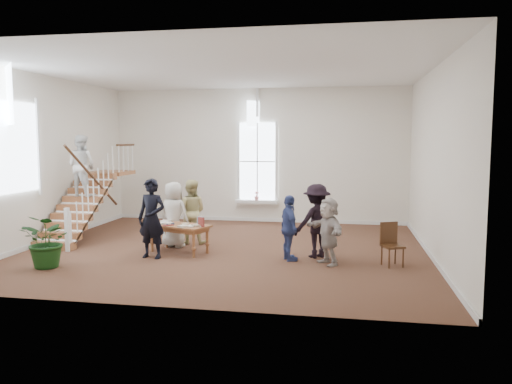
% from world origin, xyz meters
% --- Properties ---
extents(ground, '(10.00, 10.00, 0.00)m').
position_xyz_m(ground, '(0.00, 0.00, 0.00)').
color(ground, '#45281B').
rests_on(ground, ground).
extents(room_shell, '(10.49, 10.00, 10.00)m').
position_xyz_m(room_shell, '(-0.00, 4.39, 0.40)').
color(room_shell, white).
rests_on(room_shell, ground).
extents(staircase, '(1.10, 4.10, 2.92)m').
position_xyz_m(staircase, '(-4.34, 0.75, 1.62)').
color(staircase, brown).
rests_on(staircase, ground).
extents(library_table, '(1.66, 1.21, 0.76)m').
position_xyz_m(library_table, '(-1.08, -0.57, 0.62)').
color(library_table, brown).
rests_on(library_table, ground).
extents(police_officer, '(0.74, 0.54, 1.88)m').
position_xyz_m(police_officer, '(-1.52, -1.22, 0.94)').
color(police_officer, black).
rests_on(police_officer, ground).
extents(elderly_woman, '(0.93, 0.71, 1.70)m').
position_xyz_m(elderly_woman, '(-1.42, 0.03, 0.85)').
color(elderly_woman, beige).
rests_on(elderly_woman, ground).
extents(person_yellow, '(0.89, 0.72, 1.73)m').
position_xyz_m(person_yellow, '(-1.12, 0.53, 0.86)').
color(person_yellow, '#C9BD7D').
rests_on(person_yellow, ground).
extents(woman_cluster_a, '(0.71, 0.97, 1.52)m').
position_xyz_m(woman_cluster_a, '(1.69, -0.90, 0.76)').
color(woman_cluster_a, '#374684').
rests_on(woman_cluster_a, ground).
extents(woman_cluster_b, '(1.29, 1.19, 1.75)m').
position_xyz_m(woman_cluster_b, '(2.29, -0.45, 0.87)').
color(woman_cluster_b, black).
rests_on(woman_cluster_b, ground).
extents(woman_cluster_c, '(1.11, 1.42, 1.51)m').
position_xyz_m(woman_cluster_c, '(2.59, -1.10, 0.75)').
color(woman_cluster_c, '#BCB0A9').
rests_on(woman_cluster_c, ground).
extents(floor_plant, '(1.25, 1.15, 1.18)m').
position_xyz_m(floor_plant, '(-3.40, -2.48, 0.59)').
color(floor_plant, '#143A12').
rests_on(floor_plant, ground).
extents(side_chair, '(0.55, 0.55, 0.96)m').
position_xyz_m(side_chair, '(3.97, -0.95, 0.53)').
color(side_chair, '#3D2010').
rests_on(side_chair, ground).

